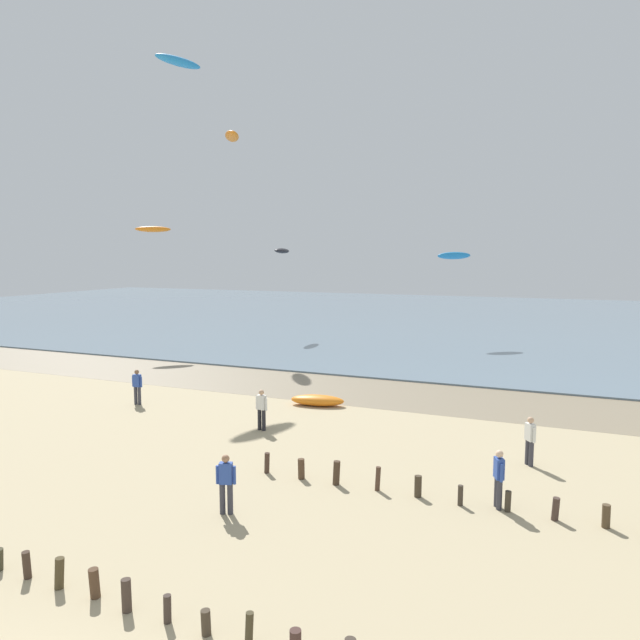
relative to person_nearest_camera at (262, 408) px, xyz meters
name	(u,v)px	position (x,y,z in m)	size (l,w,h in m)	color
wet_sand_strip	(395,394)	(3.45, 8.21, -0.91)	(120.00, 6.33, 0.01)	#84755B
sea	(486,319)	(3.45, 46.37, -0.87)	(160.00, 70.00, 0.10)	slate
groyne_near	(165,606)	(4.24, -11.91, -0.62)	(9.73, 0.34, 0.70)	#3D3A28
groyne_mid	(571,510)	(11.74, -4.15, -0.57)	(19.18, 0.35, 0.81)	#423026
person_nearest_camera	(262,408)	(0.00, 0.00, 0.00)	(0.56, 0.27, 1.71)	#232328
person_mid_beach	(530,439)	(10.45, -0.03, 0.00)	(0.39, 0.48, 1.71)	#383842
person_by_waterline	(226,482)	(2.82, -7.32, 0.00)	(0.55, 0.32, 1.71)	#383842
person_left_flank	(137,386)	(-7.55, 1.38, 0.00)	(0.57, 0.23, 1.71)	#383842
person_far_down_beach	(499,477)	(9.81, -3.99, 0.00)	(0.34, 0.53, 1.71)	#383842
grounded_kite	(317,400)	(0.59, 4.53, -0.66)	(2.60, 0.94, 0.52)	orange
kite_aloft_2	(153,229)	(-17.80, 15.85, 8.25)	(2.64, 0.85, 0.42)	orange
kite_aloft_3	(232,136)	(-13.47, 20.45, 15.65)	(3.40, 1.09, 0.54)	orange
kite_aloft_7	(454,256)	(2.98, 27.60, 6.23)	(2.93, 0.94, 0.47)	#2384D1
kite_aloft_8	(282,251)	(-11.62, 25.48, 6.65)	(2.81, 0.90, 0.45)	black
kite_aloft_9	(178,62)	(-12.91, 12.83, 19.05)	(3.52, 1.13, 0.56)	#2384D1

